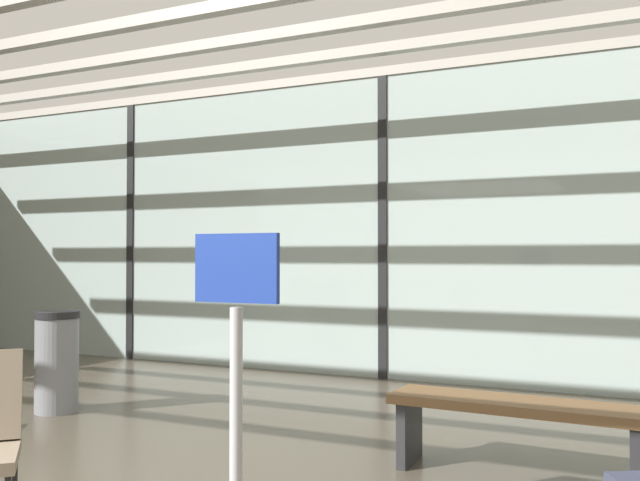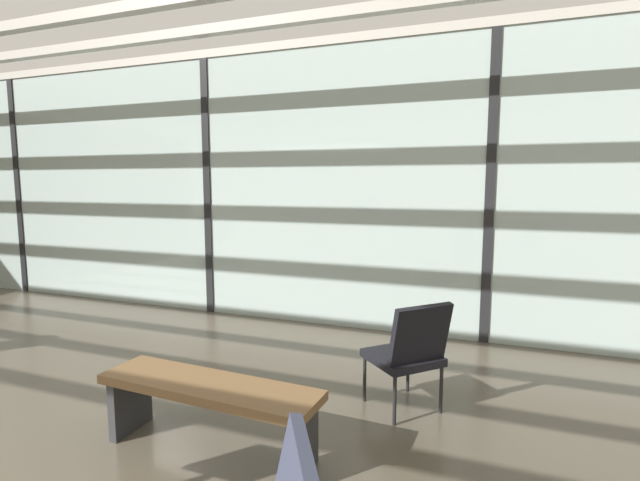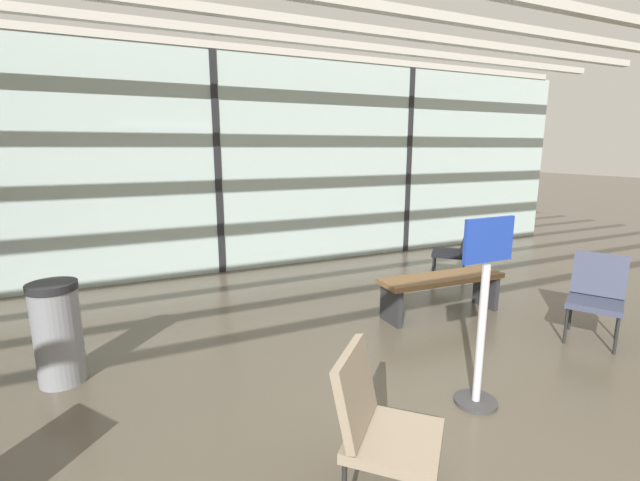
{
  "view_description": "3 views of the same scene",
  "coord_description": "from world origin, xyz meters",
  "px_view_note": "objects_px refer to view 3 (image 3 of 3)",
  "views": [
    {
      "loc": [
        2.68,
        -2.05,
        1.34
      ],
      "look_at": [
        -1.96,
        7.68,
        1.57
      ],
      "focal_mm": 39.51,
      "sensor_mm": 36.0,
      "label": 1
    },
    {
      "loc": [
        3.6,
        -0.17,
        1.74
      ],
      "look_at": [
        1.65,
        4.99,
        1.06
      ],
      "focal_mm": 26.66,
      "sensor_mm": 36.0,
      "label": 2
    },
    {
      "loc": [
        -1.42,
        -1.51,
        1.91
      ],
      "look_at": [
        1.03,
        3.74,
        0.69
      ],
      "focal_mm": 24.53,
      "sensor_mm": 36.0,
      "label": 3
    }
  ],
  "objects_px": {
    "lounge_chair_1": "(456,247)",
    "lounge_chair_3": "(597,292)",
    "lounge_chair_4": "(378,421)",
    "info_sign": "(482,320)",
    "trash_bin": "(58,333)",
    "waiting_bench": "(442,285)",
    "parked_airplane": "(131,143)"
  },
  "relations": [
    {
      "from": "lounge_chair_1",
      "to": "lounge_chair_3",
      "type": "relative_size",
      "value": 1.0
    },
    {
      "from": "lounge_chair_4",
      "to": "info_sign",
      "type": "height_order",
      "value": "info_sign"
    },
    {
      "from": "lounge_chair_4",
      "to": "trash_bin",
      "type": "xyz_separation_m",
      "value": [
        -1.69,
        2.19,
        -0.06
      ]
    },
    {
      "from": "lounge_chair_3",
      "to": "waiting_bench",
      "type": "distance_m",
      "value": 1.53
    },
    {
      "from": "parked_airplane",
      "to": "lounge_chair_3",
      "type": "distance_m",
      "value": 10.1
    },
    {
      "from": "lounge_chair_4",
      "to": "waiting_bench",
      "type": "height_order",
      "value": "lounge_chair_4"
    },
    {
      "from": "lounge_chair_1",
      "to": "lounge_chair_4",
      "type": "relative_size",
      "value": 1.0
    },
    {
      "from": "lounge_chair_3",
      "to": "lounge_chair_4",
      "type": "distance_m",
      "value": 3.26
    },
    {
      "from": "lounge_chair_3",
      "to": "waiting_bench",
      "type": "height_order",
      "value": "lounge_chair_3"
    },
    {
      "from": "parked_airplane",
      "to": "trash_bin",
      "type": "xyz_separation_m",
      "value": [
        -0.98,
        -7.88,
        -1.6
      ]
    },
    {
      "from": "parked_airplane",
      "to": "lounge_chair_1",
      "type": "height_order",
      "value": "parked_airplane"
    },
    {
      "from": "parked_airplane",
      "to": "waiting_bench",
      "type": "height_order",
      "value": "parked_airplane"
    },
    {
      "from": "lounge_chair_1",
      "to": "trash_bin",
      "type": "relative_size",
      "value": 1.01
    },
    {
      "from": "lounge_chair_4",
      "to": "trash_bin",
      "type": "bearing_deg",
      "value": 82.45
    },
    {
      "from": "trash_bin",
      "to": "info_sign",
      "type": "relative_size",
      "value": 0.6
    },
    {
      "from": "lounge_chair_1",
      "to": "waiting_bench",
      "type": "distance_m",
      "value": 1.5
    },
    {
      "from": "parked_airplane",
      "to": "lounge_chair_3",
      "type": "xyz_separation_m",
      "value": [
        3.86,
        -9.21,
        -1.54
      ]
    },
    {
      "from": "trash_bin",
      "to": "info_sign",
      "type": "distance_m",
      "value": 3.37
    },
    {
      "from": "lounge_chair_4",
      "to": "lounge_chair_3",
      "type": "bearing_deg",
      "value": -29.69
    },
    {
      "from": "lounge_chair_1",
      "to": "trash_bin",
      "type": "height_order",
      "value": "lounge_chair_1"
    },
    {
      "from": "lounge_chair_3",
      "to": "lounge_chair_1",
      "type": "bearing_deg",
      "value": 146.54
    },
    {
      "from": "lounge_chair_4",
      "to": "info_sign",
      "type": "bearing_deg",
      "value": -23.39
    },
    {
      "from": "waiting_bench",
      "to": "lounge_chair_4",
      "type": "bearing_deg",
      "value": -134.0
    },
    {
      "from": "info_sign",
      "to": "lounge_chair_1",
      "type": "bearing_deg",
      "value": 50.86
    },
    {
      "from": "waiting_bench",
      "to": "lounge_chair_1",
      "type": "bearing_deg",
      "value": 44.69
    },
    {
      "from": "lounge_chair_1",
      "to": "info_sign",
      "type": "height_order",
      "value": "info_sign"
    },
    {
      "from": "waiting_bench",
      "to": "trash_bin",
      "type": "height_order",
      "value": "trash_bin"
    },
    {
      "from": "lounge_chair_1",
      "to": "info_sign",
      "type": "bearing_deg",
      "value": 4.68
    },
    {
      "from": "lounge_chair_3",
      "to": "lounge_chair_4",
      "type": "relative_size",
      "value": 1.0
    },
    {
      "from": "lounge_chair_4",
      "to": "waiting_bench",
      "type": "bearing_deg",
      "value": -1.91
    },
    {
      "from": "lounge_chair_4",
      "to": "info_sign",
      "type": "distance_m",
      "value": 1.3
    },
    {
      "from": "trash_bin",
      "to": "info_sign",
      "type": "bearing_deg",
      "value": -30.69
    }
  ]
}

